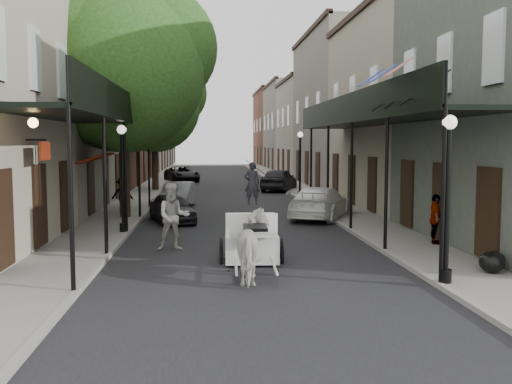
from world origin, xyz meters
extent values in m
plane|color=gray|center=(0.00, 0.00, 0.00)|extent=(140.00, 140.00, 0.00)
cube|color=black|center=(0.00, 20.00, 0.01)|extent=(8.00, 90.00, 0.01)
cube|color=gray|center=(-5.00, 20.00, 0.06)|extent=(2.20, 90.00, 0.12)
cube|color=gray|center=(5.00, 20.00, 0.06)|extent=(2.20, 90.00, 0.12)
cube|color=gray|center=(-8.60, 30.00, 5.25)|extent=(5.00, 80.00, 10.50)
cube|color=gray|center=(8.60, 30.00, 5.25)|extent=(5.00, 80.00, 10.50)
cube|color=black|center=(-5.00, 7.00, 4.00)|extent=(2.20, 18.00, 0.12)
cube|color=black|center=(-3.95, 7.00, 4.50)|extent=(0.06, 18.00, 1.00)
cylinder|color=black|center=(-4.00, -2.00, 2.12)|extent=(0.10, 0.10, 4.00)
cylinder|color=black|center=(-4.00, 6.00, 2.12)|extent=(0.10, 0.10, 4.00)
cylinder|color=black|center=(-4.00, 14.00, 2.12)|extent=(0.10, 0.10, 4.00)
cube|color=black|center=(5.00, 7.00, 4.00)|extent=(2.20, 18.00, 0.12)
cube|color=black|center=(3.95, 7.00, 4.50)|extent=(0.06, 18.00, 1.00)
cylinder|color=black|center=(4.00, -2.00, 2.12)|extent=(0.10, 0.10, 4.00)
cylinder|color=black|center=(4.00, 6.00, 2.12)|extent=(0.10, 0.10, 4.00)
cylinder|color=black|center=(4.00, 14.00, 2.12)|extent=(0.10, 0.10, 4.00)
cylinder|color=#382619|center=(-4.60, 10.00, 2.92)|extent=(0.44, 0.44, 5.60)
sphere|color=#224215|center=(-4.60, 10.00, 6.20)|extent=(6.80, 6.80, 6.80)
sphere|color=#224215|center=(-3.24, 10.60, 7.20)|extent=(5.10, 5.10, 5.10)
cylinder|color=#382619|center=(-4.60, 24.00, 2.64)|extent=(0.44, 0.44, 5.04)
sphere|color=#224215|center=(-4.60, 24.00, 5.58)|extent=(6.00, 6.00, 6.00)
sphere|color=#224215|center=(-3.40, 24.60, 6.48)|extent=(4.50, 4.50, 4.50)
cylinder|color=black|center=(4.10, -2.00, 0.27)|extent=(0.28, 0.28, 0.30)
cylinder|color=black|center=(4.10, -2.00, 1.82)|extent=(0.12, 0.12, 3.40)
sphere|color=white|center=(4.10, -2.00, 3.67)|extent=(0.32, 0.32, 0.32)
cylinder|color=black|center=(-4.10, 6.00, 0.27)|extent=(0.28, 0.28, 0.30)
cylinder|color=black|center=(-4.10, 6.00, 1.82)|extent=(0.12, 0.12, 3.40)
sphere|color=white|center=(-4.10, 6.00, 3.67)|extent=(0.32, 0.32, 0.32)
cylinder|color=black|center=(4.10, 18.00, 0.27)|extent=(0.28, 0.28, 0.30)
cylinder|color=black|center=(4.10, 18.00, 1.82)|extent=(0.12, 0.12, 3.40)
sphere|color=white|center=(4.10, 18.00, 3.67)|extent=(0.32, 0.32, 0.32)
imported|color=beige|center=(-0.07, -1.00, 0.82)|extent=(0.95, 1.98, 1.65)
torus|color=black|center=(-0.78, 1.92, 0.62)|extent=(0.13, 1.29, 1.29)
torus|color=black|center=(0.85, 1.86, 0.62)|extent=(0.13, 1.29, 1.29)
torus|color=black|center=(-0.63, 0.52, 0.32)|extent=(0.09, 0.67, 0.67)
torus|color=black|center=(0.60, 0.47, 0.32)|extent=(0.09, 0.67, 0.67)
cube|color=white|center=(0.03, 1.69, 1.05)|extent=(1.46, 1.84, 0.70)
cube|color=white|center=(-0.01, 0.64, 1.55)|extent=(1.22, 0.59, 0.12)
cube|color=white|center=(-0.02, 0.40, 1.85)|extent=(1.20, 0.14, 0.50)
imported|color=black|center=(-0.01, 0.64, 2.17)|extent=(0.42, 0.28, 1.12)
imported|color=#B6B5AC|center=(-2.19, 3.00, 1.01)|extent=(1.09, 0.92, 2.02)
imported|color=gray|center=(-5.03, 12.18, 0.87)|extent=(1.01, 0.63, 1.50)
imported|color=gray|center=(5.80, 2.72, 0.89)|extent=(0.59, 0.96, 1.53)
imported|color=black|center=(-2.60, 9.00, 0.59)|extent=(2.32, 3.71, 1.18)
imported|color=gray|center=(-2.60, 14.00, 0.64)|extent=(1.78, 3.99, 1.27)
imported|color=black|center=(-3.24, 32.74, 0.65)|extent=(3.35, 5.10, 1.30)
imported|color=white|center=(3.60, 9.59, 0.68)|extent=(3.71, 5.07, 1.36)
imported|color=black|center=(3.59, 23.47, 0.76)|extent=(3.21, 4.82, 1.52)
ellipsoid|color=black|center=(5.60, -1.18, 0.38)|extent=(0.60, 0.60, 0.51)
ellipsoid|color=black|center=(5.90, -0.73, 0.33)|extent=(0.53, 0.53, 0.42)
camera|label=1|loc=(-1.17, -14.07, 3.24)|focal=40.00mm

